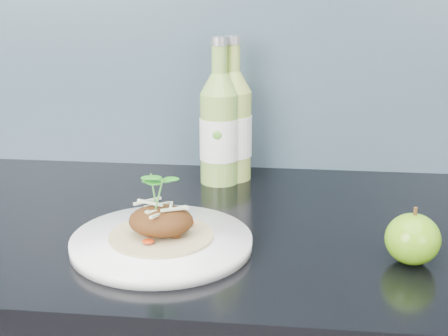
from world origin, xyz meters
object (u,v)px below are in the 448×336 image
Objects in this scene: cider_bottle_right at (232,126)px; green_apple at (413,239)px; dinner_plate at (162,242)px; cider_bottle_left at (219,129)px.

green_apple is at bearing -60.69° from cider_bottle_right.
green_apple reaches higher than dinner_plate.
cider_bottle_right is (-0.27, 0.33, 0.07)m from green_apple.
cider_bottle_left is (0.04, 0.30, 0.09)m from dinner_plate.
cider_bottle_right is at bearing 129.24° from green_apple.
cider_bottle_left is at bearing -140.17° from cider_bottle_right.
cider_bottle_right reaches higher than dinner_plate.
cider_bottle_right is (0.02, 0.02, 0.00)m from cider_bottle_left.
green_apple is at bearing -1.58° from dinner_plate.
green_apple is (0.33, -0.01, 0.03)m from dinner_plate.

